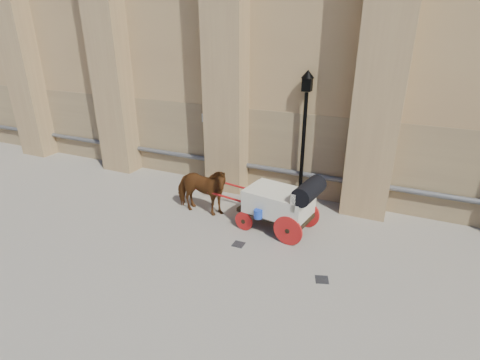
% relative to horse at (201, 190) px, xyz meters
% --- Properties ---
extents(ground, '(90.00, 90.00, 0.00)m').
position_rel_horse_xyz_m(ground, '(0.84, -1.35, -0.84)').
color(ground, gray).
rests_on(ground, ground).
extents(horse, '(2.00, 0.94, 1.67)m').
position_rel_horse_xyz_m(horse, '(0.00, 0.00, 0.00)').
color(horse, '#603013').
rests_on(horse, ground).
extents(carriage, '(4.21, 1.73, 1.79)m').
position_rel_horse_xyz_m(carriage, '(2.74, 0.02, 0.13)').
color(carriage, black).
rests_on(carriage, ground).
extents(street_lamp, '(0.42, 0.42, 4.46)m').
position_rel_horse_xyz_m(street_lamp, '(2.64, 2.40, 1.55)').
color(street_lamp, black).
rests_on(street_lamp, ground).
extents(drain_grate_near, '(0.32, 0.32, 0.01)m').
position_rel_horse_xyz_m(drain_grate_near, '(1.89, -1.23, -0.83)').
color(drain_grate_near, black).
rests_on(drain_grate_near, ground).
extents(drain_grate_far, '(0.40, 0.40, 0.01)m').
position_rel_horse_xyz_m(drain_grate_far, '(4.40, -1.84, -0.83)').
color(drain_grate_far, black).
rests_on(drain_grate_far, ground).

